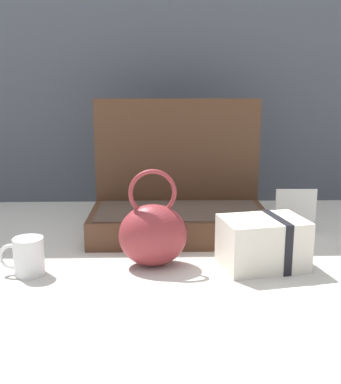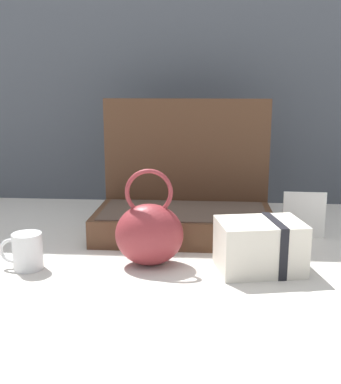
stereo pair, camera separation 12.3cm
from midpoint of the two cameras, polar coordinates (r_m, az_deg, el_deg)
ground_plane at (r=1.30m, az=1.54°, el=-7.00°), size 6.00×6.00×0.00m
back_wall at (r=1.82m, az=2.70°, el=21.02°), size 3.20×0.06×1.40m
open_suitcase at (r=1.42m, az=4.19°, el=-1.50°), size 0.52×0.29×0.40m
teal_pouch_handbag at (r=1.17m, az=0.44°, el=-5.03°), size 0.18×0.13×0.25m
cream_toiletry_bag at (r=1.17m, az=13.93°, el=-6.42°), size 0.22×0.18×0.13m
coffee_mug at (r=1.19m, az=-14.28°, el=-7.04°), size 0.11×0.07×0.09m
info_card_left at (r=1.45m, az=18.30°, el=-2.72°), size 0.12×0.01×0.14m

